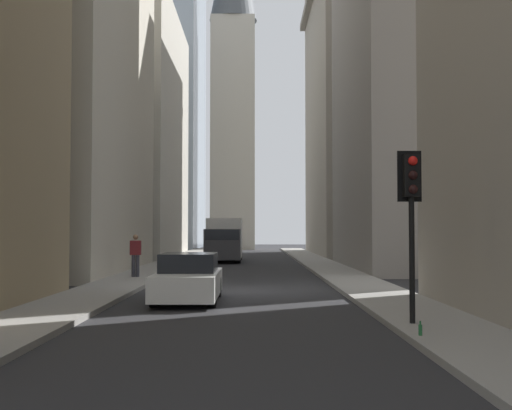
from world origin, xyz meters
TOP-DOWN VIEW (x-y plane):
  - ground_plane at (0.00, 0.00)m, footprint 135.00×135.00m
  - sidewalk_right at (0.00, 4.50)m, footprint 90.00×2.20m
  - sidewalk_left at (0.00, -4.50)m, footprint 90.00×2.20m
  - building_left_far at (30.60, -10.59)m, footprint 17.45×10.50m
  - building_right_far at (28.46, 10.60)m, footprint 17.79×10.00m
  - glass_tower_distant at (50.65, 12.60)m, footprint 17.11×14.00m
  - church_spire at (45.91, 1.65)m, footprint 5.14×5.14m
  - delivery_truck at (19.85, 1.40)m, footprint 6.46×2.25m
  - sedan_white at (-3.30, 1.40)m, footprint 4.30×1.78m
  - traffic_light_foreground at (-8.52, -3.87)m, footprint 0.43×0.52m
  - pedestrian at (4.61, 4.43)m, footprint 0.26×0.44m
  - discarded_bottle at (-10.05, -3.63)m, footprint 0.07×0.07m

SIDE VIEW (x-z plane):
  - ground_plane at x=0.00m, z-range 0.00..0.00m
  - sidewalk_right at x=0.00m, z-range 0.00..0.14m
  - sidewalk_left at x=0.00m, z-range 0.00..0.14m
  - discarded_bottle at x=-10.05m, z-range 0.11..0.38m
  - sedan_white at x=-3.30m, z-range -0.04..1.37m
  - pedestrian at x=4.61m, z-range 0.22..2.00m
  - delivery_truck at x=19.85m, z-range 0.04..2.88m
  - traffic_light_foreground at x=-8.52m, z-range 1.00..4.68m
  - building_right_far at x=28.46m, z-range 0.00..19.48m
  - building_left_far at x=30.60m, z-range 0.01..24.79m
  - church_spire at x=45.91m, z-range 0.84..38.80m
  - glass_tower_distant at x=50.65m, z-range 0.00..56.99m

